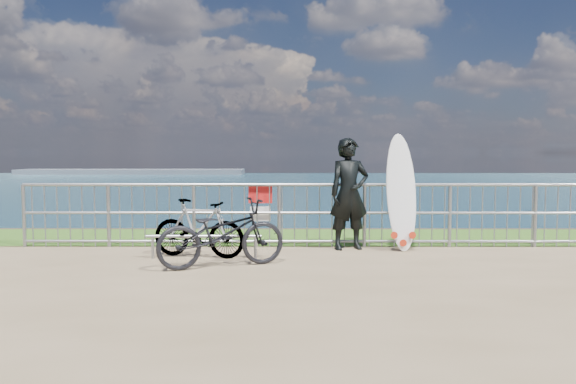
{
  "coord_description": "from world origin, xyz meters",
  "views": [
    {
      "loc": [
        -0.31,
        -8.21,
        1.66
      ],
      "look_at": [
        -0.34,
        1.2,
        1.0
      ],
      "focal_mm": 35.0,
      "sensor_mm": 36.0,
      "label": 1
    }
  ],
  "objects_px": {
    "surfboard": "(401,196)",
    "bicycle_far": "(199,228)",
    "bicycle_near": "(222,233)",
    "surfer": "(349,194)"
  },
  "relations": [
    {
      "from": "surfboard",
      "to": "surfer",
      "type": "bearing_deg",
      "value": 176.23
    },
    {
      "from": "surfboard",
      "to": "bicycle_far",
      "type": "relative_size",
      "value": 1.29
    },
    {
      "from": "surfboard",
      "to": "bicycle_far",
      "type": "bearing_deg",
      "value": -168.2
    },
    {
      "from": "bicycle_near",
      "to": "surfboard",
      "type": "bearing_deg",
      "value": -85.4
    },
    {
      "from": "surfboard",
      "to": "bicycle_far",
      "type": "height_order",
      "value": "surfboard"
    },
    {
      "from": "surfer",
      "to": "bicycle_near",
      "type": "xyz_separation_m",
      "value": [
        -2.0,
        -1.53,
        -0.46
      ]
    },
    {
      "from": "surfboard",
      "to": "bicycle_far",
      "type": "distance_m",
      "value": 3.45
    },
    {
      "from": "bicycle_far",
      "to": "bicycle_near",
      "type": "bearing_deg",
      "value": -133.09
    },
    {
      "from": "surfer",
      "to": "surfboard",
      "type": "height_order",
      "value": "surfboard"
    },
    {
      "from": "surfboard",
      "to": "bicycle_near",
      "type": "relative_size",
      "value": 1.06
    }
  ]
}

